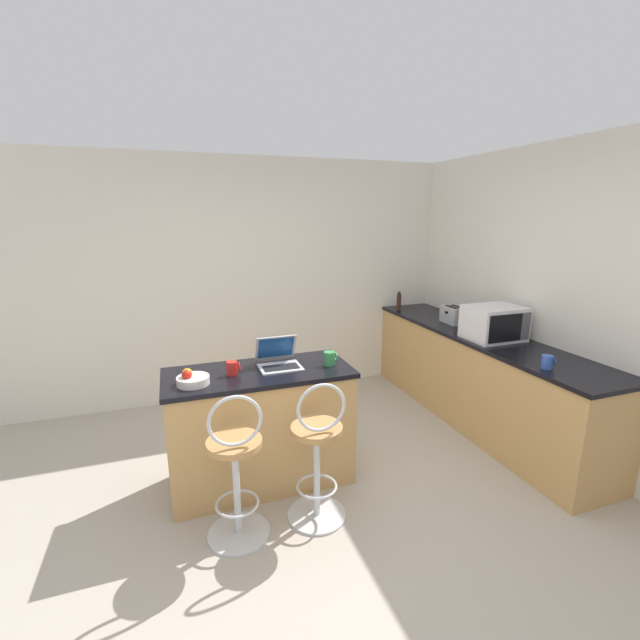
{
  "coord_description": "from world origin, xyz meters",
  "views": [
    {
      "loc": [
        -0.9,
        -2.3,
        2.0
      ],
      "look_at": [
        0.45,
        1.54,
        1.0
      ],
      "focal_mm": 24.0,
      "sensor_mm": 36.0,
      "label": 1
    }
  ],
  "objects_px": {
    "microwave": "(494,323)",
    "mug_blue": "(547,362)",
    "fruit_bowl": "(191,379)",
    "mug_red": "(233,368)",
    "toaster": "(454,315)",
    "pepper_mill": "(399,302)",
    "mug_green": "(330,358)",
    "bar_stool_near": "(236,471)",
    "laptop": "(278,358)",
    "bar_stool_far": "(318,455)"
  },
  "relations": [
    {
      "from": "microwave",
      "to": "mug_blue",
      "type": "bearing_deg",
      "value": -102.1
    },
    {
      "from": "fruit_bowl",
      "to": "mug_blue",
      "type": "distance_m",
      "value": 2.55
    },
    {
      "from": "microwave",
      "to": "mug_red",
      "type": "height_order",
      "value": "microwave"
    },
    {
      "from": "toaster",
      "to": "mug_blue",
      "type": "distance_m",
      "value": 1.4
    },
    {
      "from": "fruit_bowl",
      "to": "pepper_mill",
      "type": "relative_size",
      "value": 0.94
    },
    {
      "from": "mug_green",
      "to": "microwave",
      "type": "bearing_deg",
      "value": 5.4
    },
    {
      "from": "toaster",
      "to": "microwave",
      "type": "bearing_deg",
      "value": -92.83
    },
    {
      "from": "bar_stool_near",
      "to": "toaster",
      "type": "height_order",
      "value": "toaster"
    },
    {
      "from": "laptop",
      "to": "toaster",
      "type": "height_order",
      "value": "laptop"
    },
    {
      "from": "pepper_mill",
      "to": "mug_red",
      "type": "relative_size",
      "value": 2.3
    },
    {
      "from": "mug_green",
      "to": "mug_red",
      "type": "bearing_deg",
      "value": 177.07
    },
    {
      "from": "bar_stool_far",
      "to": "laptop",
      "type": "bearing_deg",
      "value": 99.4
    },
    {
      "from": "toaster",
      "to": "mug_green",
      "type": "distance_m",
      "value": 1.86
    },
    {
      "from": "toaster",
      "to": "mug_red",
      "type": "relative_size",
      "value": 2.64
    },
    {
      "from": "bar_stool_near",
      "to": "laptop",
      "type": "bearing_deg",
      "value": 54.84
    },
    {
      "from": "mug_green",
      "to": "pepper_mill",
      "type": "relative_size",
      "value": 0.46
    },
    {
      "from": "toaster",
      "to": "fruit_bowl",
      "type": "bearing_deg",
      "value": -162.78
    },
    {
      "from": "bar_stool_near",
      "to": "pepper_mill",
      "type": "height_order",
      "value": "pepper_mill"
    },
    {
      "from": "laptop",
      "to": "mug_green",
      "type": "distance_m",
      "value": 0.39
    },
    {
      "from": "bar_stool_near",
      "to": "fruit_bowl",
      "type": "relative_size",
      "value": 4.65
    },
    {
      "from": "mug_red",
      "to": "bar_stool_near",
      "type": "bearing_deg",
      "value": -98.23
    },
    {
      "from": "bar_stool_near",
      "to": "mug_green",
      "type": "height_order",
      "value": "bar_stool_near"
    },
    {
      "from": "mug_red",
      "to": "pepper_mill",
      "type": "bearing_deg",
      "value": 34.2
    },
    {
      "from": "bar_stool_far",
      "to": "mug_green",
      "type": "distance_m",
      "value": 0.74
    },
    {
      "from": "mug_green",
      "to": "mug_red",
      "type": "relative_size",
      "value": 1.05
    },
    {
      "from": "laptop",
      "to": "mug_green",
      "type": "height_order",
      "value": "laptop"
    },
    {
      "from": "bar_stool_near",
      "to": "mug_blue",
      "type": "height_order",
      "value": "bar_stool_near"
    },
    {
      "from": "microwave",
      "to": "toaster",
      "type": "distance_m",
      "value": 0.63
    },
    {
      "from": "bar_stool_far",
      "to": "toaster",
      "type": "distance_m",
      "value": 2.38
    },
    {
      "from": "bar_stool_near",
      "to": "pepper_mill",
      "type": "distance_m",
      "value": 3.05
    },
    {
      "from": "bar_stool_near",
      "to": "mug_green",
      "type": "xyz_separation_m",
      "value": [
        0.8,
        0.49,
        0.48
      ]
    },
    {
      "from": "laptop",
      "to": "fruit_bowl",
      "type": "bearing_deg",
      "value": -165.07
    },
    {
      "from": "bar_stool_far",
      "to": "toaster",
      "type": "height_order",
      "value": "toaster"
    },
    {
      "from": "bar_stool_near",
      "to": "mug_red",
      "type": "distance_m",
      "value": 0.72
    },
    {
      "from": "pepper_mill",
      "to": "laptop",
      "type": "bearing_deg",
      "value": -142.49
    },
    {
      "from": "mug_blue",
      "to": "pepper_mill",
      "type": "height_order",
      "value": "pepper_mill"
    },
    {
      "from": "bar_stool_near",
      "to": "bar_stool_far",
      "type": "height_order",
      "value": "same"
    },
    {
      "from": "bar_stool_far",
      "to": "pepper_mill",
      "type": "height_order",
      "value": "pepper_mill"
    },
    {
      "from": "laptop",
      "to": "microwave",
      "type": "relative_size",
      "value": 0.64
    },
    {
      "from": "bar_stool_near",
      "to": "toaster",
      "type": "relative_size",
      "value": 3.83
    },
    {
      "from": "laptop",
      "to": "toaster",
      "type": "xyz_separation_m",
      "value": [
        2.05,
        0.66,
        0.03
      ]
    },
    {
      "from": "microwave",
      "to": "mug_red",
      "type": "relative_size",
      "value": 4.89
    },
    {
      "from": "bar_stool_near",
      "to": "mug_red",
      "type": "relative_size",
      "value": 10.11
    },
    {
      "from": "microwave",
      "to": "mug_green",
      "type": "height_order",
      "value": "microwave"
    },
    {
      "from": "mug_green",
      "to": "mug_blue",
      "type": "distance_m",
      "value": 1.61
    },
    {
      "from": "laptop",
      "to": "mug_red",
      "type": "xyz_separation_m",
      "value": [
        -0.35,
        -0.08,
        -0.01
      ]
    },
    {
      "from": "bar_stool_far",
      "to": "mug_green",
      "type": "xyz_separation_m",
      "value": [
        0.27,
        0.49,
        0.48
      ]
    },
    {
      "from": "microwave",
      "to": "toaster",
      "type": "relative_size",
      "value": 1.85
    },
    {
      "from": "laptop",
      "to": "mug_green",
      "type": "xyz_separation_m",
      "value": [
        0.37,
        -0.12,
        -0.0
      ]
    },
    {
      "from": "toaster",
      "to": "bar_stool_far",
      "type": "bearing_deg",
      "value": -146.86
    }
  ]
}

